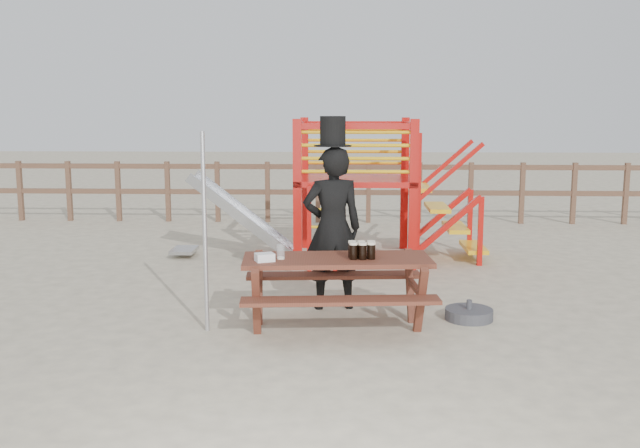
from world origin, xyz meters
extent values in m
plane|color=beige|center=(0.00, 0.00, 0.00)|extent=(60.00, 60.00, 0.00)
cube|color=brown|center=(0.00, 7.00, 1.10)|extent=(15.00, 0.06, 0.10)
cube|color=brown|center=(0.00, 7.00, 0.60)|extent=(15.00, 0.06, 0.10)
cube|color=brown|center=(-6.50, 7.00, 0.60)|extent=(0.09, 0.09, 1.20)
cube|color=brown|center=(-5.50, 7.00, 0.60)|extent=(0.09, 0.09, 1.20)
cube|color=brown|center=(-4.50, 7.00, 0.60)|extent=(0.09, 0.09, 1.20)
cube|color=brown|center=(-3.50, 7.00, 0.60)|extent=(0.09, 0.09, 1.20)
cube|color=brown|center=(-2.50, 7.00, 0.60)|extent=(0.09, 0.09, 1.20)
cube|color=brown|center=(-1.50, 7.00, 0.60)|extent=(0.09, 0.09, 1.20)
cube|color=brown|center=(-0.50, 7.00, 0.60)|extent=(0.09, 0.09, 1.20)
cube|color=brown|center=(0.50, 7.00, 0.60)|extent=(0.09, 0.09, 1.20)
cube|color=brown|center=(1.50, 7.00, 0.60)|extent=(0.09, 0.09, 1.20)
cube|color=brown|center=(2.50, 7.00, 0.60)|extent=(0.09, 0.09, 1.20)
cube|color=brown|center=(3.50, 7.00, 0.60)|extent=(0.09, 0.09, 1.20)
cube|color=brown|center=(4.50, 7.00, 0.60)|extent=(0.09, 0.09, 1.20)
cube|color=brown|center=(5.50, 7.00, 0.60)|extent=(0.09, 0.09, 1.20)
cube|color=red|center=(-0.60, 2.80, 1.05)|extent=(0.12, 0.12, 2.10)
cube|color=red|center=(1.00, 2.80, 1.05)|extent=(0.12, 0.12, 2.10)
cube|color=red|center=(-0.60, 4.40, 1.05)|extent=(0.12, 0.12, 2.10)
cube|color=red|center=(1.00, 4.40, 1.05)|extent=(0.12, 0.12, 2.10)
cube|color=red|center=(0.20, 3.60, 1.20)|extent=(1.72, 1.72, 0.08)
cube|color=red|center=(0.20, 2.80, 2.00)|extent=(1.60, 0.08, 0.08)
cube|color=red|center=(0.20, 4.40, 2.00)|extent=(1.60, 0.08, 0.08)
cube|color=red|center=(-0.60, 3.60, 2.00)|extent=(0.08, 1.60, 0.08)
cube|color=red|center=(1.00, 3.60, 2.00)|extent=(0.08, 1.60, 0.08)
cylinder|color=yellow|center=(0.20, 2.80, 1.38)|extent=(1.50, 0.05, 0.05)
cylinder|color=yellow|center=(0.20, 4.40, 1.38)|extent=(1.50, 0.05, 0.05)
cylinder|color=yellow|center=(0.20, 2.80, 1.56)|extent=(1.50, 0.05, 0.05)
cylinder|color=yellow|center=(0.20, 4.40, 1.56)|extent=(1.50, 0.05, 0.05)
cylinder|color=yellow|center=(0.20, 2.80, 1.74)|extent=(1.50, 0.05, 0.05)
cylinder|color=yellow|center=(0.20, 4.40, 1.74)|extent=(1.50, 0.05, 0.05)
cylinder|color=yellow|center=(0.20, 2.80, 1.92)|extent=(1.50, 0.05, 0.05)
cylinder|color=yellow|center=(0.20, 4.40, 1.92)|extent=(1.50, 0.05, 0.05)
cube|color=red|center=(-0.43, 2.65, 0.60)|extent=(0.06, 0.06, 1.20)
cube|color=red|center=(-0.07, 2.65, 0.60)|extent=(0.06, 0.06, 1.20)
cylinder|color=yellow|center=(-0.25, 2.65, 0.15)|extent=(0.36, 0.04, 0.04)
cylinder|color=yellow|center=(-0.25, 2.65, 0.39)|extent=(0.36, 0.04, 0.04)
cylinder|color=yellow|center=(-0.25, 2.65, 0.63)|extent=(0.36, 0.04, 0.04)
cylinder|color=yellow|center=(-0.25, 2.65, 0.87)|extent=(0.36, 0.04, 0.04)
cylinder|color=yellow|center=(-0.25, 2.65, 1.11)|extent=(0.36, 0.04, 0.04)
cube|color=yellow|center=(1.15, 3.60, 1.08)|extent=(0.30, 0.90, 0.06)
cube|color=yellow|center=(1.43, 3.60, 0.78)|extent=(0.30, 0.90, 0.06)
cube|color=yellow|center=(1.71, 3.60, 0.48)|extent=(0.30, 0.90, 0.06)
cube|color=yellow|center=(1.99, 3.60, 0.18)|extent=(0.30, 0.90, 0.06)
cube|color=red|center=(1.55, 3.15, 0.60)|extent=(0.95, 0.08, 0.86)
cube|color=red|center=(1.55, 4.05, 0.60)|extent=(0.95, 0.08, 0.86)
cube|color=#B2B4B9|center=(-1.50, 3.60, 0.62)|extent=(1.53, 0.55, 1.21)
cube|color=#B2B4B9|center=(-1.50, 3.33, 0.66)|extent=(1.58, 0.04, 1.28)
cube|color=#B2B4B9|center=(-1.50, 3.87, 0.66)|extent=(1.58, 0.04, 1.28)
cube|color=#B2B4B9|center=(-2.40, 3.60, 0.10)|extent=(0.35, 0.55, 0.05)
cube|color=#602A1D|center=(-0.01, 0.12, 0.72)|extent=(1.96, 0.87, 0.05)
cube|color=#602A1D|center=(0.04, -0.41, 0.43)|extent=(1.92, 0.43, 0.04)
cube|color=#602A1D|center=(-0.05, 0.64, 0.43)|extent=(1.92, 0.43, 0.04)
cube|color=#602A1D|center=(-0.81, 0.05, 0.34)|extent=(0.17, 1.15, 0.69)
cube|color=#602A1D|center=(0.80, 0.19, 0.34)|extent=(0.17, 1.15, 0.69)
imported|color=black|center=(-0.07, 0.86, 0.92)|extent=(0.74, 0.57, 1.83)
cube|color=#0C8931|center=(-0.10, 1.00, 1.13)|extent=(0.08, 0.03, 0.43)
cylinder|color=black|center=(-0.07, 0.86, 1.84)|extent=(0.41, 0.41, 0.01)
cylinder|color=black|center=(-0.07, 0.86, 2.00)|extent=(0.28, 0.28, 0.32)
cube|color=white|center=(-0.10, 1.00, 2.11)|extent=(0.14, 0.03, 0.04)
cylinder|color=#B2B2B7|center=(-1.32, -0.04, 1.01)|extent=(0.04, 0.04, 2.02)
cylinder|color=#3B3B40|center=(1.41, 0.46, 0.06)|extent=(0.51, 0.51, 0.12)
cylinder|color=#3B3B40|center=(1.41, 0.46, 0.17)|extent=(0.06, 0.06, 0.10)
cube|color=white|center=(-0.72, -0.09, 0.78)|extent=(0.22, 0.20, 0.08)
cylinder|color=black|center=(0.16, 0.04, 0.81)|extent=(0.08, 0.08, 0.15)
cylinder|color=#FCEECE|center=(0.16, 0.04, 0.90)|extent=(0.08, 0.08, 0.02)
cylinder|color=black|center=(0.25, 0.04, 0.81)|extent=(0.08, 0.08, 0.15)
cylinder|color=#FCEECE|center=(0.25, 0.04, 0.90)|extent=(0.08, 0.08, 0.02)
cylinder|color=black|center=(0.34, 0.06, 0.81)|extent=(0.08, 0.08, 0.15)
cylinder|color=#FCEECE|center=(0.34, 0.06, 0.90)|extent=(0.08, 0.08, 0.02)
cylinder|color=black|center=(0.15, 0.13, 0.81)|extent=(0.08, 0.08, 0.15)
cylinder|color=#FCEECE|center=(0.15, 0.13, 0.90)|extent=(0.08, 0.08, 0.02)
cylinder|color=black|center=(0.24, 0.14, 0.81)|extent=(0.08, 0.08, 0.15)
cylinder|color=#FCEECE|center=(0.24, 0.14, 0.90)|extent=(0.08, 0.08, 0.02)
cylinder|color=black|center=(0.34, 0.14, 0.81)|extent=(0.08, 0.08, 0.15)
cylinder|color=#FCEECE|center=(0.34, 0.14, 0.90)|extent=(0.08, 0.08, 0.02)
cylinder|color=silver|center=(-0.57, 0.03, 0.81)|extent=(0.08, 0.08, 0.15)
cylinder|color=#FCEECE|center=(-0.57, 0.03, 0.75)|extent=(0.07, 0.07, 0.02)
camera|label=1|loc=(0.11, -6.99, 2.24)|focal=40.00mm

